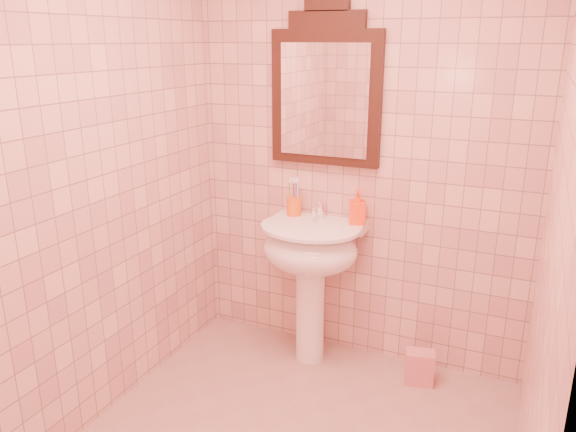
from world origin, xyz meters
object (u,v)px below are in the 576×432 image
at_px(mirror, 326,91).
at_px(soap_dispenser, 357,207).
at_px(pedestal_sink, 310,258).
at_px(towel, 419,367).
at_px(toothbrush_cup, 294,206).

height_order(mirror, soap_dispenser, mirror).
xyz_separation_m(pedestal_sink, mirror, (-0.00, 0.20, 0.94)).
height_order(mirror, towel, mirror).
height_order(soap_dispenser, towel, soap_dispenser).
relative_size(pedestal_sink, soap_dispenser, 4.32).
bearing_deg(towel, mirror, 164.56).
xyz_separation_m(soap_dispenser, towel, (0.44, -0.13, -0.86)).
relative_size(pedestal_sink, towel, 4.39).
relative_size(mirror, towel, 4.58).
bearing_deg(toothbrush_cup, mirror, 17.78).
bearing_deg(toothbrush_cup, pedestal_sink, -41.35).
distance_m(pedestal_sink, toothbrush_cup, 0.34).
bearing_deg(mirror, soap_dispenser, -13.73).
bearing_deg(soap_dispenser, mirror, 144.87).
bearing_deg(toothbrush_cup, soap_dispenser, -0.27).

